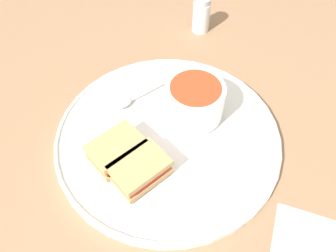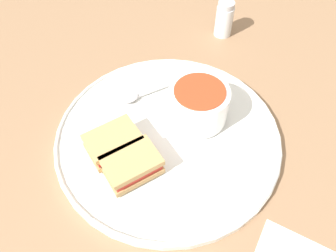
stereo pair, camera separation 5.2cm
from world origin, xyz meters
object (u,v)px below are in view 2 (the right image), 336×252
at_px(soup_bowl, 198,104).
at_px(spoon, 132,97).
at_px(sandwich_half_far, 132,165).
at_px(salt_shaker, 224,19).
at_px(sandwich_half_near, 113,143).

xyz_separation_m(soup_bowl, spoon, (0.11, 0.05, -0.03)).
relative_size(soup_bowl, sandwich_half_far, 1.09).
bearing_deg(soup_bowl, salt_shaker, -58.43).
height_order(soup_bowl, salt_shaker, soup_bowl).
bearing_deg(sandwich_half_far, soup_bowl, -86.88).
xyz_separation_m(spoon, salt_shaker, (0.03, -0.28, 0.02)).
bearing_deg(spoon, soup_bowl, 132.37).
bearing_deg(spoon, sandwich_half_near, 51.75).
distance_m(soup_bowl, spoon, 0.12).
relative_size(soup_bowl, salt_shaker, 1.27).
height_order(soup_bowl, sandwich_half_far, soup_bowl).
distance_m(sandwich_half_near, sandwich_half_far, 0.05).
distance_m(sandwich_half_near, salt_shaker, 0.38).
xyz_separation_m(sandwich_half_far, salt_shaker, (0.15, -0.37, 0.00)).
xyz_separation_m(soup_bowl, salt_shaker, (0.14, -0.23, -0.01)).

